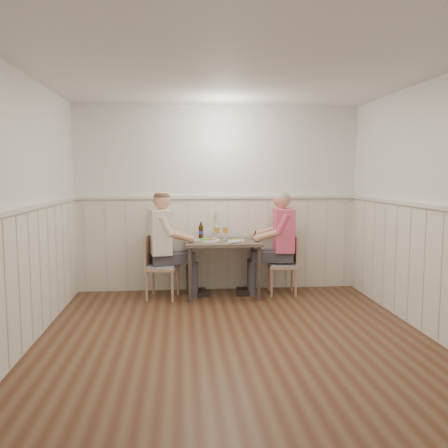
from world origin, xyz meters
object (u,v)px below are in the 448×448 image
(diner_cream, at_px, (163,253))
(grass_vase, at_px, (214,226))
(man_in_pink, at_px, (280,250))
(beer_bottle, at_px, (201,231))
(dining_table, at_px, (223,248))
(chair_right, at_px, (286,262))
(chair_left, at_px, (158,264))

(diner_cream, height_order, grass_vase, diner_cream)
(man_in_pink, bearing_deg, grass_vase, 161.75)
(beer_bottle, bearing_deg, dining_table, -38.31)
(chair_right, xyz_separation_m, man_in_pink, (-0.08, -0.00, 0.17))
(chair_right, xyz_separation_m, diner_cream, (-1.67, -0.05, 0.17))
(chair_left, relative_size, man_in_pink, 0.59)
(diner_cream, distance_m, grass_vase, 0.84)
(chair_left, bearing_deg, dining_table, 3.16)
(dining_table, relative_size, diner_cream, 0.69)
(diner_cream, relative_size, grass_vase, 3.73)
(diner_cream, xyz_separation_m, beer_bottle, (0.51, 0.26, 0.25))
(grass_vase, bearing_deg, man_in_pink, -18.25)
(chair_left, distance_m, man_in_pink, 1.66)
(chair_right, height_order, diner_cream, diner_cream)
(chair_right, height_order, man_in_pink, man_in_pink)
(grass_vase, bearing_deg, chair_left, -154.88)
(chair_right, relative_size, man_in_pink, 0.56)
(chair_right, bearing_deg, diner_cream, -178.20)
(dining_table, xyz_separation_m, beer_bottle, (-0.28, 0.22, 0.20))
(diner_cream, distance_m, beer_bottle, 0.62)
(dining_table, bearing_deg, chair_right, 1.31)
(diner_cream, relative_size, beer_bottle, 6.14)
(chair_left, bearing_deg, diner_cream, 12.73)
(man_in_pink, height_order, diner_cream, diner_cream)
(chair_right, distance_m, man_in_pink, 0.19)
(chair_left, xyz_separation_m, man_in_pink, (1.65, 0.06, 0.15))
(grass_vase, bearing_deg, chair_right, -16.60)
(chair_left, height_order, diner_cream, diner_cream)
(dining_table, height_order, man_in_pink, man_in_pink)
(dining_table, height_order, beer_bottle, beer_bottle)
(dining_table, relative_size, chair_right, 1.23)
(dining_table, bearing_deg, beer_bottle, 141.69)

